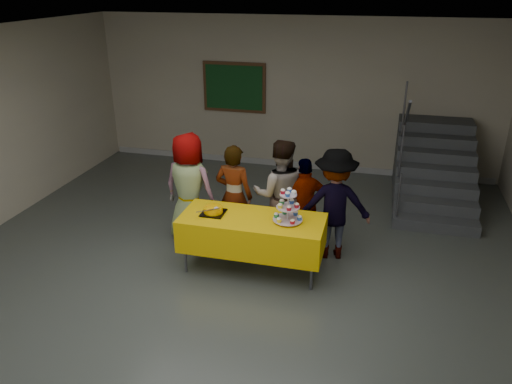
{
  "coord_description": "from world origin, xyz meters",
  "views": [
    {
      "loc": [
        1.72,
        -4.68,
        3.63
      ],
      "look_at": [
        0.23,
        1.13,
        1.05
      ],
      "focal_mm": 35.0,
      "sensor_mm": 36.0,
      "label": 1
    }
  ],
  "objects_px": {
    "bear_cake": "(213,209)",
    "noticeboard": "(234,87)",
    "schoolchild_d": "(305,205)",
    "staircase": "(433,170)",
    "schoolchild_b": "(234,196)",
    "schoolchild_c": "(280,194)",
    "bake_table": "(252,232)",
    "schoolchild_a": "(189,188)",
    "schoolchild_e": "(334,204)",
    "cupcake_stand": "(288,209)"
  },
  "relations": [
    {
      "from": "bake_table",
      "to": "schoolchild_a",
      "type": "relative_size",
      "value": 1.14
    },
    {
      "from": "schoolchild_a",
      "to": "schoolchild_e",
      "type": "height_order",
      "value": "schoolchild_a"
    },
    {
      "from": "schoolchild_d",
      "to": "staircase",
      "type": "height_order",
      "value": "staircase"
    },
    {
      "from": "schoolchild_d",
      "to": "bake_table",
      "type": "bearing_deg",
      "value": 30.24
    },
    {
      "from": "schoolchild_d",
      "to": "staircase",
      "type": "xyz_separation_m",
      "value": [
        1.9,
        2.45,
        -0.2
      ]
    },
    {
      "from": "schoolchild_e",
      "to": "noticeboard",
      "type": "height_order",
      "value": "noticeboard"
    },
    {
      "from": "staircase",
      "to": "schoolchild_b",
      "type": "bearing_deg",
      "value": -138.58
    },
    {
      "from": "cupcake_stand",
      "to": "schoolchild_e",
      "type": "height_order",
      "value": "schoolchild_e"
    },
    {
      "from": "schoolchild_c",
      "to": "schoolchild_a",
      "type": "bearing_deg",
      "value": -5.61
    },
    {
      "from": "schoolchild_c",
      "to": "staircase",
      "type": "height_order",
      "value": "staircase"
    },
    {
      "from": "bake_table",
      "to": "bear_cake",
      "type": "height_order",
      "value": "bear_cake"
    },
    {
      "from": "schoolchild_e",
      "to": "noticeboard",
      "type": "xyz_separation_m",
      "value": [
        -2.43,
        3.39,
        0.81
      ]
    },
    {
      "from": "bake_table",
      "to": "schoolchild_b",
      "type": "bearing_deg",
      "value": 124.53
    },
    {
      "from": "schoolchild_a",
      "to": "noticeboard",
      "type": "height_order",
      "value": "noticeboard"
    },
    {
      "from": "bear_cake",
      "to": "schoolchild_c",
      "type": "relative_size",
      "value": 0.22
    },
    {
      "from": "cupcake_stand",
      "to": "schoolchild_e",
      "type": "xyz_separation_m",
      "value": [
        0.52,
        0.63,
        -0.16
      ]
    },
    {
      "from": "cupcake_stand",
      "to": "schoolchild_a",
      "type": "xyz_separation_m",
      "value": [
        -1.57,
        0.6,
        -0.12
      ]
    },
    {
      "from": "bear_cake",
      "to": "noticeboard",
      "type": "distance_m",
      "value": 4.21
    },
    {
      "from": "bake_table",
      "to": "schoolchild_c",
      "type": "distance_m",
      "value": 0.82
    },
    {
      "from": "cupcake_stand",
      "to": "schoolchild_d",
      "type": "relative_size",
      "value": 0.32
    },
    {
      "from": "schoolchild_e",
      "to": "staircase",
      "type": "xyz_separation_m",
      "value": [
        1.48,
        2.55,
        -0.3
      ]
    },
    {
      "from": "bake_table",
      "to": "noticeboard",
      "type": "height_order",
      "value": "noticeboard"
    },
    {
      "from": "bear_cake",
      "to": "schoolchild_d",
      "type": "xyz_separation_m",
      "value": [
        1.1,
        0.75,
        -0.14
      ]
    },
    {
      "from": "noticeboard",
      "to": "schoolchild_e",
      "type": "bearing_deg",
      "value": -54.36
    },
    {
      "from": "bake_table",
      "to": "schoolchild_e",
      "type": "relative_size",
      "value": 1.19
    },
    {
      "from": "schoolchild_b",
      "to": "staircase",
      "type": "distance_m",
      "value": 3.89
    },
    {
      "from": "schoolchild_a",
      "to": "schoolchild_c",
      "type": "distance_m",
      "value": 1.33
    },
    {
      "from": "schoolchild_b",
      "to": "schoolchild_e",
      "type": "distance_m",
      "value": 1.43
    },
    {
      "from": "bake_table",
      "to": "bear_cake",
      "type": "relative_size",
      "value": 5.25
    },
    {
      "from": "bear_cake",
      "to": "schoolchild_b",
      "type": "xyz_separation_m",
      "value": [
        0.09,
        0.64,
        -0.07
      ]
    },
    {
      "from": "cupcake_stand",
      "to": "noticeboard",
      "type": "xyz_separation_m",
      "value": [
        -1.91,
        4.02,
        0.65
      ]
    },
    {
      "from": "bake_table",
      "to": "cupcake_stand",
      "type": "relative_size",
      "value": 4.22
    },
    {
      "from": "schoolchild_e",
      "to": "noticeboard",
      "type": "distance_m",
      "value": 4.25
    },
    {
      "from": "bear_cake",
      "to": "noticeboard",
      "type": "bearing_deg",
      "value": 102.71
    },
    {
      "from": "noticeboard",
      "to": "schoolchild_b",
      "type": "bearing_deg",
      "value": -73.56
    },
    {
      "from": "bake_table",
      "to": "schoolchild_e",
      "type": "xyz_separation_m",
      "value": [
        0.99,
        0.65,
        0.23
      ]
    },
    {
      "from": "schoolchild_b",
      "to": "noticeboard",
      "type": "relative_size",
      "value": 1.17
    },
    {
      "from": "cupcake_stand",
      "to": "schoolchild_b",
      "type": "bearing_deg",
      "value": 145.4
    },
    {
      "from": "schoolchild_a",
      "to": "schoolchild_b",
      "type": "distance_m",
      "value": 0.68
    },
    {
      "from": "schoolchild_e",
      "to": "schoolchild_d",
      "type": "bearing_deg",
      "value": -24.92
    },
    {
      "from": "staircase",
      "to": "cupcake_stand",
      "type": "bearing_deg",
      "value": -122.18
    },
    {
      "from": "schoolchild_c",
      "to": "noticeboard",
      "type": "height_order",
      "value": "noticeboard"
    },
    {
      "from": "staircase",
      "to": "noticeboard",
      "type": "bearing_deg",
      "value": 167.94
    },
    {
      "from": "bear_cake",
      "to": "staircase",
      "type": "height_order",
      "value": "staircase"
    },
    {
      "from": "schoolchild_c",
      "to": "schoolchild_d",
      "type": "bearing_deg",
      "value": 168.69
    },
    {
      "from": "bear_cake",
      "to": "schoolchild_e",
      "type": "bearing_deg",
      "value": 23.13
    },
    {
      "from": "schoolchild_c",
      "to": "schoolchild_d",
      "type": "height_order",
      "value": "schoolchild_c"
    },
    {
      "from": "bake_table",
      "to": "schoolchild_d",
      "type": "xyz_separation_m",
      "value": [
        0.57,
        0.75,
        0.13
      ]
    },
    {
      "from": "schoolchild_a",
      "to": "staircase",
      "type": "relative_size",
      "value": 0.68
    },
    {
      "from": "staircase",
      "to": "noticeboard",
      "type": "xyz_separation_m",
      "value": [
        -3.91,
        0.84,
        1.11
      ]
    }
  ]
}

